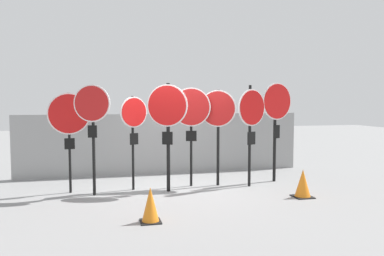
# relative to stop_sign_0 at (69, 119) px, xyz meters

# --- Properties ---
(ground_plane) EXTENTS (40.00, 40.00, 0.00)m
(ground_plane) POSITION_rel_stop_sign_0_xyz_m (2.45, -0.26, -1.67)
(ground_plane) COLOR gray
(fence_back) EXTENTS (8.13, 0.12, 1.72)m
(fence_back) POSITION_rel_stop_sign_0_xyz_m (2.45, 1.84, -0.81)
(fence_back) COLOR gray
(fence_back) RESTS_ON ground
(stop_sign_0) EXTENTS (0.93, 0.16, 2.26)m
(stop_sign_0) POSITION_rel_stop_sign_0_xyz_m (0.00, 0.00, 0.00)
(stop_sign_0) COLOR black
(stop_sign_0) RESTS_ON ground
(stop_sign_1) EXTENTS (0.77, 0.30, 2.43)m
(stop_sign_1) POSITION_rel_stop_sign_0_xyz_m (0.51, -0.37, 0.12)
(stop_sign_1) COLOR black
(stop_sign_1) RESTS_ON ground
(stop_sign_2) EXTENTS (0.64, 0.36, 2.19)m
(stop_sign_2) POSITION_rel_stop_sign_0_xyz_m (1.43, -0.04, -0.05)
(stop_sign_2) COLOR black
(stop_sign_2) RESTS_ON ground
(stop_sign_3) EXTENTS (0.85, 0.47, 2.48)m
(stop_sign_3) POSITION_rel_stop_sign_0_xyz_m (2.16, -0.39, 0.07)
(stop_sign_3) COLOR black
(stop_sign_3) RESTS_ON ground
(stop_sign_4) EXTENTS (0.92, 0.23, 2.40)m
(stop_sign_4) POSITION_rel_stop_sign_0_xyz_m (2.80, 0.01, 0.10)
(stop_sign_4) COLOR black
(stop_sign_4) RESTS_ON ground
(stop_sign_5) EXTENTS (0.80, 0.45, 2.35)m
(stop_sign_5) POSITION_rel_stop_sign_0_xyz_m (3.45, -0.07, 0.05)
(stop_sign_5) COLOR black
(stop_sign_5) RESTS_ON ground
(stop_sign_6) EXTENTS (0.82, 0.39, 2.46)m
(stop_sign_6) POSITION_rel_stop_sign_0_xyz_m (4.21, -0.34, 0.05)
(stop_sign_6) COLOR black
(stop_sign_6) RESTS_ON ground
(stop_sign_7) EXTENTS (0.91, 0.31, 2.54)m
(stop_sign_7) POSITION_rel_stop_sign_0_xyz_m (5.05, 0.03, 0.14)
(stop_sign_7) COLOR black
(stop_sign_7) RESTS_ON ground
(traffic_cone_0) EXTENTS (0.40, 0.40, 0.61)m
(traffic_cone_0) POSITION_rel_stop_sign_0_xyz_m (4.91, -1.55, -1.37)
(traffic_cone_0) COLOR black
(traffic_cone_0) RESTS_ON ground
(traffic_cone_1) EXTENTS (0.35, 0.35, 0.61)m
(traffic_cone_1) POSITION_rel_stop_sign_0_xyz_m (1.50, -2.45, -1.37)
(traffic_cone_1) COLOR black
(traffic_cone_1) RESTS_ON ground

